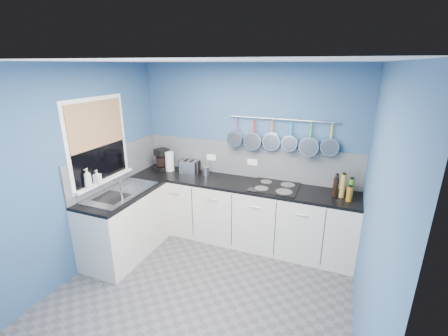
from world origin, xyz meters
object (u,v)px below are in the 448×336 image
Objects in this scene: canister at (206,171)px; soap_bottle_b at (97,177)px; coffee_maker at (161,160)px; hob at (275,187)px; toaster at (189,166)px; paper_towel at (170,161)px; soap_bottle_a at (88,178)px.

soap_bottle_b is at bearing -131.31° from canister.
coffee_maker reaches higher than canister.
toaster is at bearing 174.92° from hob.
paper_towel is at bearing 174.65° from toaster.
canister is at bearing 176.45° from hob.
hob is at bearing 27.30° from soap_bottle_b.
toaster is 1.36m from hob.
soap_bottle_b reaches higher than paper_towel.
soap_bottle_b is 0.61× the size of toaster.
soap_bottle_b is at bearing -133.77° from toaster.
paper_towel is at bearing 74.16° from soap_bottle_a.
coffee_maker is (-0.13, -0.02, 0.02)m from paper_towel.
canister reaches higher than hob.
canister is (0.75, 0.01, -0.10)m from coffee_maker.
toaster is at bearing 59.95° from soap_bottle_b.
toaster is (0.68, 1.17, -0.14)m from soap_bottle_b.
soap_bottle_a is at bearing -80.70° from coffee_maker.
hob is at bearing -18.79° from toaster.
toaster reaches higher than hob.
soap_bottle_a reaches higher than coffee_maker.
soap_bottle_b is at bearing 90.00° from soap_bottle_a.
canister is at bearing 52.23° from soap_bottle_a.
hob is (1.36, -0.12, -0.08)m from toaster.
coffee_maker is (0.23, 1.25, -0.10)m from soap_bottle_a.
paper_towel is 2.13× the size of canister.
paper_towel is at bearing 177.46° from hob.
coffee_maker is 0.46m from toaster.
hob is at bearing 30.53° from soap_bottle_a.
toaster is 0.31m from canister.
paper_towel is (0.36, 1.12, -0.09)m from soap_bottle_b.
paper_towel reaches higher than canister.
paper_towel is 0.32m from toaster.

